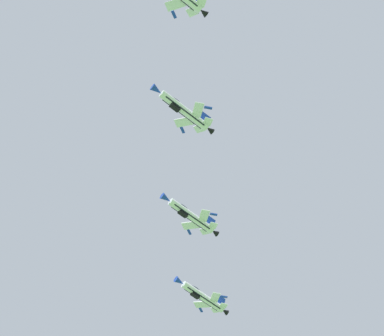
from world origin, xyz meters
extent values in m
cone|color=black|center=(1.50, 26.46, 130.03)|extent=(2.06, 2.10, 1.36)
cube|color=white|center=(-3.49, 24.00, 131.07)|extent=(4.16, 2.56, 1.98)
cube|color=#1938A8|center=(-4.29, 26.05, 131.97)|extent=(0.88, 1.68, 0.46)
cube|color=white|center=(1.56, 24.31, 129.37)|extent=(2.50, 2.63, 1.09)
cube|color=white|center=(-0.60, 26.02, 130.68)|extent=(2.45, 2.21, 1.09)
cube|color=#1938A8|center=(0.90, 24.45, 131.66)|extent=(2.63, 2.84, 2.44)
cylinder|color=white|center=(-6.66, 45.26, 129.49)|extent=(8.77, 10.47, 1.70)
cube|color=black|center=(-6.82, 45.38, 129.08)|extent=(7.40, 8.82, 1.00)
cone|color=#1938A8|center=(-11.09, 39.64, 129.49)|extent=(2.71, 2.85, 1.56)
cone|color=black|center=(-2.47, 50.55, 129.49)|extent=(2.06, 2.10, 1.36)
ellipsoid|color=#192333|center=(-8.07, 43.01, 130.07)|extent=(3.14, 3.42, 1.47)
cube|color=black|center=(-8.27, 43.78, 128.77)|extent=(2.43, 2.57, 1.24)
cube|color=white|center=(-3.78, 45.17, 128.27)|extent=(3.29, 4.30, 2.03)
cube|color=#1938A8|center=(-1.61, 44.88, 127.34)|extent=(1.71, 1.20, 0.46)
cube|color=white|center=(-7.46, 48.08, 130.57)|extent=(4.14, 2.56, 2.03)
cube|color=#1938A8|center=(-8.25, 50.12, 131.49)|extent=(0.88, 1.68, 0.46)
cube|color=white|center=(-2.42, 48.41, 128.82)|extent=(2.49, 2.62, 1.11)
cube|color=white|center=(-4.57, 50.11, 130.17)|extent=(2.44, 2.21, 1.11)
cube|color=#1938A8|center=(-3.06, 48.53, 131.12)|extent=(2.65, 2.86, 2.42)
cylinder|color=white|center=(-10.94, 70.39, 130.14)|extent=(8.77, 10.47, 1.70)
cube|color=black|center=(-11.08, 70.50, 129.71)|extent=(7.41, 8.83, 0.93)
cone|color=#1938A8|center=(-15.37, 64.77, 130.14)|extent=(2.71, 2.85, 1.56)
cone|color=black|center=(-6.76, 75.68, 130.14)|extent=(2.06, 2.10, 1.36)
ellipsoid|color=#192333|center=(-12.38, 68.16, 130.73)|extent=(3.12, 3.41, 1.44)
cube|color=black|center=(-12.52, 68.89, 129.40)|extent=(2.42, 2.56, 1.20)
cube|color=white|center=(-8.02, 70.26, 129.04)|extent=(3.33, 4.37, 1.83)
cube|color=#1938A8|center=(-5.81, 69.94, 128.22)|extent=(1.71, 1.20, 0.44)
cube|color=white|center=(-11.79, 73.24, 131.08)|extent=(4.22, 2.57, 1.83)
cube|color=#1938A8|center=(-12.61, 75.32, 131.91)|extent=(0.88, 1.68, 0.44)
cube|color=white|center=(-6.68, 73.52, 129.55)|extent=(2.51, 2.66, 1.01)
cube|color=white|center=(-8.88, 75.26, 130.74)|extent=(2.48, 2.22, 1.01)
cube|color=#1938A8|center=(-7.41, 73.71, 131.81)|extent=(2.55, 2.78, 2.47)
cylinder|color=white|center=(-13.25, 92.97, 130.43)|extent=(8.77, 10.47, 1.70)
cube|color=black|center=(-13.40, 93.08, 130.00)|extent=(7.41, 8.83, 0.94)
cone|color=#1938A8|center=(-17.69, 87.36, 130.43)|extent=(2.71, 2.85, 1.56)
cone|color=black|center=(-9.07, 98.27, 130.43)|extent=(2.06, 2.10, 1.36)
ellipsoid|color=#192333|center=(-14.69, 90.74, 131.01)|extent=(3.12, 3.41, 1.45)
cube|color=black|center=(-14.85, 91.47, 129.69)|extent=(2.42, 2.56, 1.21)
cube|color=white|center=(-10.34, 92.85, 129.31)|extent=(3.32, 4.36, 1.86)
cube|color=#1938A8|center=(-8.14, 92.54, 128.47)|extent=(1.71, 1.20, 0.44)
cube|color=white|center=(-14.10, 95.82, 131.39)|extent=(4.21, 2.57, 1.86)
cube|color=#1938A8|center=(-14.91, 97.89, 132.23)|extent=(0.88, 1.68, 0.44)
cube|color=white|center=(-9.00, 96.10, 129.82)|extent=(2.51, 2.65, 1.02)
cube|color=white|center=(-11.19, 97.84, 131.04)|extent=(2.47, 2.22, 1.02)
cube|color=#1938A8|center=(-9.71, 96.29, 132.09)|extent=(2.57, 2.80, 2.46)
camera|label=1|loc=(5.98, -2.88, 1.98)|focal=62.12mm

